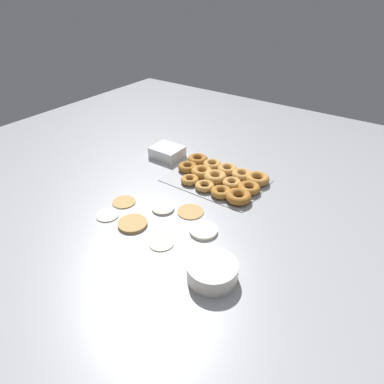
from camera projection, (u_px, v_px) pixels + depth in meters
ground_plane at (182, 207)px, 1.46m from camera, size 3.00×3.00×0.00m
pancake_0 at (108, 215)px, 1.41m from camera, size 0.09×0.09×0.01m
pancake_1 at (163, 208)px, 1.45m from camera, size 0.09×0.09×0.01m
pancake_2 at (124, 202)px, 1.49m from camera, size 0.10×0.10×0.01m
pancake_3 at (203, 230)px, 1.32m from camera, size 0.11×0.11×0.01m
pancake_4 at (191, 211)px, 1.43m from camera, size 0.11×0.11×0.01m
pancake_5 at (161, 242)px, 1.27m from camera, size 0.10×0.10×0.01m
pancake_6 at (133, 224)px, 1.36m from camera, size 0.12×0.12×0.01m
donut_tray at (220, 178)px, 1.63m from camera, size 0.46×0.32×0.04m
batter_bowl at (212, 271)px, 1.11m from camera, size 0.17×0.17×0.06m
container_stack at (167, 152)px, 1.84m from camera, size 0.16×0.13×0.06m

